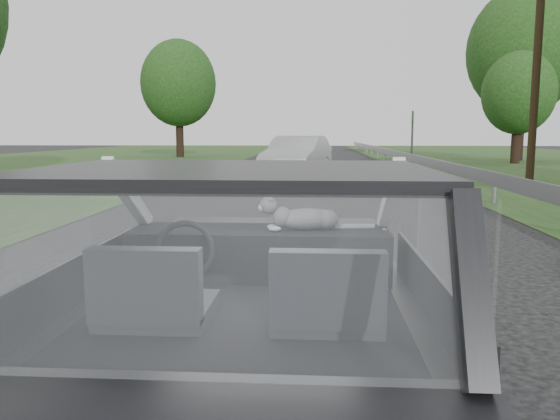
# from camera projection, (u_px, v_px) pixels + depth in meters

# --- Properties ---
(subject_car) EXTENTS (1.80, 4.00, 1.45)m
(subject_car) POSITION_uv_depth(u_px,v_px,m) (247.00, 303.00, 2.79)
(subject_car) COLOR black
(subject_car) RESTS_ON ground
(dashboard) EXTENTS (1.58, 0.45, 0.30)m
(dashboard) POSITION_uv_depth(u_px,v_px,m) (259.00, 253.00, 3.39)
(dashboard) COLOR black
(dashboard) RESTS_ON subject_car
(driver_seat) EXTENTS (0.50, 0.72, 0.42)m
(driver_seat) POSITION_uv_depth(u_px,v_px,m) (152.00, 288.00, 2.51)
(driver_seat) COLOR black
(driver_seat) RESTS_ON subject_car
(passenger_seat) EXTENTS (0.50, 0.72, 0.42)m
(passenger_seat) POSITION_uv_depth(u_px,v_px,m) (327.00, 291.00, 2.45)
(passenger_seat) COLOR black
(passenger_seat) RESTS_ON subject_car
(steering_wheel) EXTENTS (0.36, 0.36, 0.04)m
(steering_wheel) POSITION_uv_depth(u_px,v_px,m) (184.00, 251.00, 3.11)
(steering_wheel) COLOR black
(steering_wheel) RESTS_ON dashboard
(cat) EXTENTS (0.54, 0.26, 0.23)m
(cat) POSITION_uv_depth(u_px,v_px,m) (306.00, 218.00, 3.33)
(cat) COLOR #989898
(cat) RESTS_ON dashboard
(guardrail) EXTENTS (0.05, 90.00, 0.32)m
(guardrail) POSITION_uv_depth(u_px,v_px,m) (490.00, 178.00, 12.41)
(guardrail) COLOR #999A9C
(guardrail) RESTS_ON ground
(other_car) EXTENTS (2.71, 4.87, 1.51)m
(other_car) POSITION_uv_depth(u_px,v_px,m) (297.00, 158.00, 18.77)
(other_car) COLOR #A9AAAD
(other_car) RESTS_ON ground
(highway_sign) EXTENTS (0.35, 1.10, 2.75)m
(highway_sign) POSITION_uv_depth(u_px,v_px,m) (412.00, 138.00, 28.58)
(highway_sign) COLOR #14401A
(highway_sign) RESTS_ON ground
(utility_pole) EXTENTS (0.28, 0.28, 7.24)m
(utility_pole) POSITION_uv_depth(u_px,v_px,m) (537.00, 64.00, 16.04)
(utility_pole) COLOR #3F2C16
(utility_pole) RESTS_ON ground
(tree_2) EXTENTS (4.28, 4.28, 5.67)m
(tree_2) POSITION_uv_depth(u_px,v_px,m) (518.00, 109.00, 28.55)
(tree_2) COLOR black
(tree_2) RESTS_ON ground
(tree_3) EXTENTS (7.04, 7.04, 9.66)m
(tree_3) POSITION_uv_depth(u_px,v_px,m) (522.00, 77.00, 31.47)
(tree_3) COLOR black
(tree_3) RESTS_ON ground
(tree_6) EXTENTS (6.56, 6.56, 7.54)m
(tree_6) POSITION_uv_depth(u_px,v_px,m) (179.00, 100.00, 36.39)
(tree_6) COLOR black
(tree_6) RESTS_ON ground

